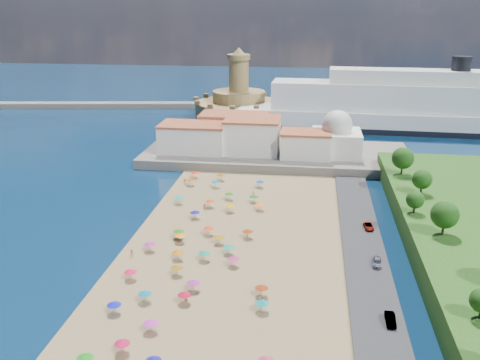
# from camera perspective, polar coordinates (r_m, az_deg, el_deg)

# --- Properties ---
(ground) EXTENTS (700.00, 700.00, 0.00)m
(ground) POSITION_cam_1_polar(r_m,az_deg,el_deg) (118.01, -3.60, -7.42)
(ground) COLOR #071938
(ground) RESTS_ON ground
(terrace) EXTENTS (90.00, 36.00, 3.00)m
(terrace) POSITION_cam_1_polar(r_m,az_deg,el_deg) (184.29, 3.88, 2.67)
(terrace) COLOR #59544C
(terrace) RESTS_ON ground
(jetty) EXTENTS (18.00, 70.00, 2.40)m
(jetty) POSITION_cam_1_polar(r_m,az_deg,el_deg) (220.47, -1.20, 5.25)
(jetty) COLOR #59544C
(jetty) RESTS_ON ground
(breakwater) EXTENTS (199.03, 34.77, 2.60)m
(breakwater) POSITION_cam_1_polar(r_m,az_deg,el_deg) (293.10, -19.21, 7.55)
(breakwater) COLOR #59544C
(breakwater) RESTS_ON ground
(waterfront_buildings) EXTENTS (57.00, 29.00, 11.00)m
(waterfront_buildings) POSITION_cam_1_polar(r_m,az_deg,el_deg) (184.58, -0.12, 4.78)
(waterfront_buildings) COLOR silver
(waterfront_buildings) RESTS_ON terrace
(domed_building) EXTENTS (16.00, 16.00, 15.00)m
(domed_building) POSITION_cam_1_polar(r_m,az_deg,el_deg) (180.29, 10.25, 4.51)
(domed_building) COLOR silver
(domed_building) RESTS_ON terrace
(fortress) EXTENTS (40.00, 40.00, 32.40)m
(fortress) POSITION_cam_1_polar(r_m,az_deg,el_deg) (248.42, -0.13, 8.04)
(fortress) COLOR #9B824D
(fortress) RESTS_ON ground
(cruise_ship) EXTENTS (143.07, 26.72, 31.10)m
(cruise_ship) POSITION_cam_1_polar(r_m,az_deg,el_deg) (234.97, 17.51, 7.22)
(cruise_ship) COLOR black
(cruise_ship) RESTS_ON ground
(beach_parasols) EXTENTS (32.43, 116.99, 2.20)m
(beach_parasols) POSITION_cam_1_polar(r_m,az_deg,el_deg) (107.37, -5.38, -8.94)
(beach_parasols) COLOR gray
(beach_parasols) RESTS_ON beach
(beachgoers) EXTENTS (31.93, 96.99, 1.87)m
(beachgoers) POSITION_cam_1_polar(r_m,az_deg,el_deg) (116.99, -5.35, -7.09)
(beachgoers) COLOR tan
(beachgoers) RESTS_ON beach
(parked_cars) EXTENTS (2.49, 43.93, 1.45)m
(parked_cars) POSITION_cam_1_polar(r_m,az_deg,el_deg) (112.92, 14.42, -8.49)
(parked_cars) COLOR gray
(parked_cars) RESTS_ON promenade
(hillside_trees) EXTENTS (15.54, 105.40, 8.17)m
(hillside_trees) POSITION_cam_1_polar(r_m,az_deg,el_deg) (109.27, 21.93, -5.07)
(hillside_trees) COLOR #382314
(hillside_trees) RESTS_ON hillside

